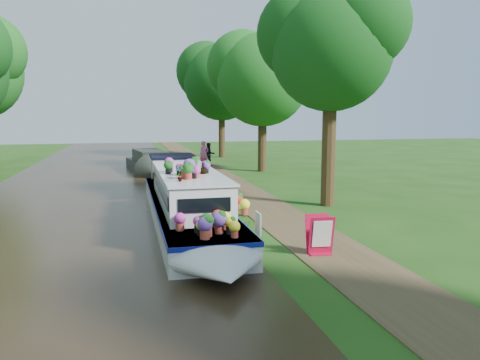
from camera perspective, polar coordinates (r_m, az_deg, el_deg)
name	(u,v)px	position (r m, az deg, el deg)	size (l,w,h in m)	color
ground	(259,227)	(15.62, 2.27, -5.79)	(100.00, 100.00, 0.00)	#193E0F
canal_water	(68,238)	(15.17, -20.26, -6.67)	(10.00, 100.00, 0.02)	black
towpath	(293,225)	(15.98, 6.43, -5.47)	(2.20, 100.00, 0.03)	#42341F
plant_boat	(188,201)	(15.69, -6.37, -2.58)	(2.29, 13.52, 2.31)	silver
tree_near_overhang	(330,41)	(19.58, 10.97, 16.30)	(5.52, 5.28, 8.99)	#312210
tree_near_mid	(262,72)	(31.03, 2.71, 12.97)	(6.90, 6.60, 9.40)	#312210
tree_near_far	(221,76)	(41.63, -2.32, 12.53)	(7.59, 7.26, 10.30)	#312210
second_boat	(150,163)	(31.22, -10.94, 2.03)	(3.05, 7.58, 1.42)	black
sandwich_board	(320,236)	(12.68, 9.70, -6.80)	(0.68, 0.57, 1.05)	#B70D34
pedestrian_pink	(204,154)	(33.08, -4.41, 3.15)	(0.68, 0.45, 1.87)	#DD5B74
pedestrian_dark	(209,154)	(34.00, -3.77, 3.13)	(0.82, 0.64, 1.68)	black
verge_plant	(245,227)	(14.88, 0.65, -5.71)	(0.35, 0.30, 0.39)	#20611D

